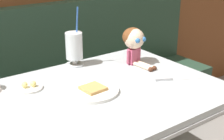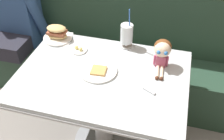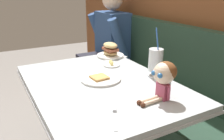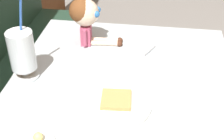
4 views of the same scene
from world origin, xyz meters
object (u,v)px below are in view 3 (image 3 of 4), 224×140
Objects in this scene: butter_saucer at (111,64)px; diner_patron at (109,40)px; toast_plate at (100,79)px; sandwich_plate at (110,51)px; milkshake_glass at (156,61)px; butter_knife at (115,111)px; seated_doll at (164,75)px.

butter_saucer is 0.15× the size of diner_patron.
toast_plate is at bearing -42.44° from butter_saucer.
toast_plate is 1.08× the size of sandwich_plate.
toast_plate is at bearing -30.66° from diner_patron.
butter_saucer reaches higher than toast_plate.
milkshake_glass is 1.36× the size of sandwich_plate.
toast_plate reaches higher than butter_knife.
diner_patron is (-0.95, 0.57, -0.01)m from toast_plate.
seated_doll reaches higher than butter_knife.
toast_plate is at bearing -108.55° from milkshake_glass.
toast_plate is 0.79× the size of milkshake_glass.
diner_patron is at bearing 149.34° from toast_plate.
milkshake_glass is 0.32m from seated_doll.
sandwich_plate is at bearing 153.83° from butter_saucer.
toast_plate is 1.13× the size of seated_doll.
butter_knife is 0.27× the size of diner_patron.
sandwich_plate is at bearing 171.12° from seated_doll.
sandwich_plate reaches higher than butter_saucer.
toast_plate is 0.28m from butter_saucer.
butter_saucer is at bearing -26.73° from diner_patron.
seated_doll is at bearing 23.60° from toast_plate.
toast_plate is 0.36m from milkshake_glass.
butter_saucer is at bearing 137.56° from toast_plate.
sandwich_plate is 0.89m from butter_knife.
sandwich_plate is at bearing -175.65° from milkshake_glass.
seated_doll is at bearing -8.88° from sandwich_plate.
butter_saucer is 0.84m from diner_patron.
milkshake_glass reaches higher than butter_knife.
sandwich_plate is 0.60m from diner_patron.
sandwich_plate is 1.93× the size of butter_saucer.
sandwich_plate is 0.24m from butter_saucer.
butter_saucer is (0.21, -0.10, -0.04)m from sandwich_plate.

